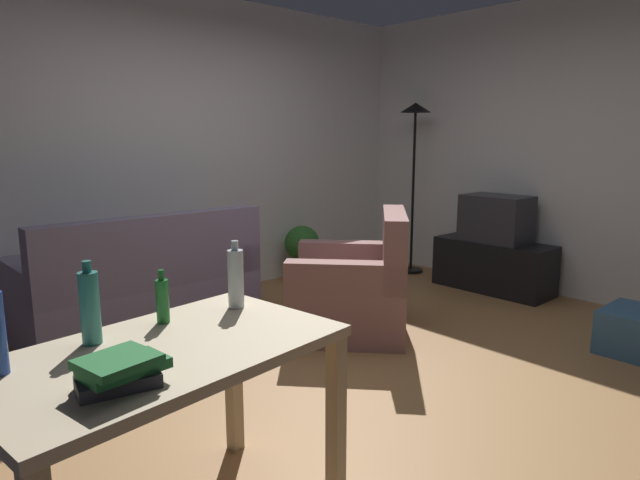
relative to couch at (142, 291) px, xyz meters
name	(u,v)px	position (x,y,z in m)	size (l,w,h in m)	color
ground_plane	(360,367)	(0.74, -1.59, -0.32)	(5.20, 4.40, 0.02)	#9E7042
wall_rear	(184,149)	(0.74, 0.61, 1.04)	(5.20, 0.10, 2.70)	white
wall_right	(558,149)	(3.34, -1.59, 1.04)	(0.10, 4.40, 2.70)	silver
couch	(142,291)	(0.00, 0.00, 0.00)	(1.70, 0.84, 0.92)	gray
tv_stand	(493,266)	(2.99, -1.21, -0.07)	(0.44, 1.10, 0.48)	black
tv	(496,218)	(3.00, -1.21, 0.39)	(0.41, 0.60, 0.44)	#2D2D33
torchiere_lamp	(415,141)	(2.99, -0.21, 1.11)	(0.32, 0.32, 1.81)	black
desk	(165,377)	(-0.92, -2.22, 0.34)	(1.27, 0.83, 0.76)	#C6B28E
potted_plant	(302,249)	(1.87, 0.31, 0.02)	(0.36, 0.36, 0.57)	brown
armchair	(355,290)	(1.20, -1.10, 0.01)	(1.23, 1.23, 0.92)	#996B66
storage_box	(631,330)	(2.31, -2.67, -0.16)	(0.48, 0.34, 0.30)	#386084
bottle_tall	(90,307)	(-1.09, -2.03, 0.58)	(0.07, 0.07, 0.29)	teal
bottle_green	(162,300)	(-0.80, -1.99, 0.54)	(0.05, 0.05, 0.21)	#1E722D
bottle_clear	(236,278)	(-0.48, -2.02, 0.58)	(0.07, 0.07, 0.29)	silver
book_stack	(120,371)	(-1.16, -2.43, 0.50)	(0.27, 0.20, 0.10)	#333338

